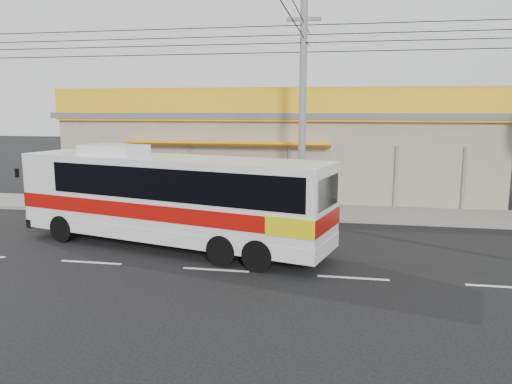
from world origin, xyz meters
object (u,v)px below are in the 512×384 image
coach_bus (174,195)px  motorbike_dark (79,191)px  utility_pole (304,37)px  motorbike_red (94,193)px

coach_bus → motorbike_dark: 9.66m
coach_bus → utility_pole: size_ratio=0.34×
coach_bus → utility_pole: (3.89, 4.63, 5.65)m
utility_pole → motorbike_dark: bearing=171.0°
motorbike_red → motorbike_dark: 0.75m
motorbike_red → motorbike_dark: bearing=112.7°
coach_bus → motorbike_red: coach_bus is taller
coach_bus → motorbike_dark: coach_bus is taller
motorbike_red → motorbike_dark: (-0.74, -0.09, 0.05)m
motorbike_red → utility_pole: utility_pole is taller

